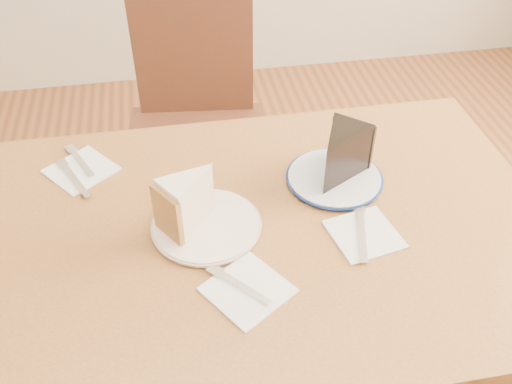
% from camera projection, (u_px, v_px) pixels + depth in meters
% --- Properties ---
extents(table, '(1.20, 0.80, 0.75)m').
position_uv_depth(table, '(263.00, 259.00, 1.23)').
color(table, '#5A3518').
rests_on(table, ground).
extents(chair_far, '(0.50, 0.50, 0.91)m').
position_uv_depth(chair_far, '(197.00, 132.00, 1.85)').
color(chair_far, '#34190F').
rests_on(chair_far, ground).
extents(plate_cream, '(0.21, 0.21, 0.01)m').
position_uv_depth(plate_cream, '(207.00, 226.00, 1.16)').
color(plate_cream, white).
rests_on(plate_cream, table).
extents(plate_navy, '(0.21, 0.21, 0.01)m').
position_uv_depth(plate_navy, '(334.00, 178.00, 1.27)').
color(plate_navy, white).
rests_on(plate_navy, table).
extents(carrot_cake, '(0.14, 0.13, 0.10)m').
position_uv_depth(carrot_cake, '(192.00, 201.00, 1.13)').
color(carrot_cake, beige).
rests_on(carrot_cake, plate_cream).
extents(chocolate_cake, '(0.16, 0.16, 0.11)m').
position_uv_depth(chocolate_cake, '(338.00, 159.00, 1.23)').
color(chocolate_cake, black).
rests_on(chocolate_cake, plate_navy).
extents(napkin_cream, '(0.18, 0.18, 0.00)m').
position_uv_depth(napkin_cream, '(248.00, 290.00, 1.04)').
color(napkin_cream, white).
rests_on(napkin_cream, table).
extents(napkin_navy, '(0.15, 0.15, 0.00)m').
position_uv_depth(napkin_navy, '(364.00, 234.00, 1.14)').
color(napkin_navy, white).
rests_on(napkin_navy, table).
extents(napkin_spare, '(0.19, 0.19, 0.00)m').
position_uv_depth(napkin_spare, '(81.00, 170.00, 1.30)').
color(napkin_spare, white).
rests_on(napkin_spare, table).
extents(fork_cream, '(0.10, 0.11, 0.00)m').
position_uv_depth(fork_cream, '(239.00, 285.00, 1.04)').
color(fork_cream, white).
rests_on(fork_cream, napkin_cream).
extents(knife_navy, '(0.06, 0.17, 0.00)m').
position_uv_depth(knife_navy, '(361.00, 232.00, 1.14)').
color(knife_navy, silver).
rests_on(knife_navy, napkin_navy).
extents(fork_spare, '(0.07, 0.13, 0.00)m').
position_uv_depth(fork_spare, '(80.00, 161.00, 1.32)').
color(fork_spare, silver).
rests_on(fork_spare, napkin_spare).
extents(knife_spare, '(0.08, 0.15, 0.00)m').
position_uv_depth(knife_spare, '(74.00, 178.00, 1.27)').
color(knife_spare, silver).
rests_on(knife_spare, napkin_spare).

